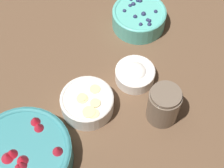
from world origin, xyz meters
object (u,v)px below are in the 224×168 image
(bowl_cream, at_px, (135,74))
(jar_chocolate, at_px, (164,106))
(bowl_strawberries, at_px, (23,154))
(bowl_bananas, at_px, (87,102))
(bowl_blueberries, at_px, (139,17))

(bowl_cream, distance_m, jar_chocolate, 0.14)
(bowl_strawberries, distance_m, jar_chocolate, 0.37)
(bowl_bananas, relative_size, jar_chocolate, 1.29)
(bowl_cream, bearing_deg, bowl_blueberries, 68.78)
(bowl_strawberries, xyz_separation_m, bowl_bananas, (0.18, 0.10, -0.01))
(bowl_strawberries, distance_m, bowl_bananas, 0.21)
(bowl_bananas, height_order, bowl_cream, bowl_bananas)
(bowl_bananas, distance_m, bowl_cream, 0.16)
(bowl_bananas, bearing_deg, bowl_cream, 20.35)
(bowl_strawberries, xyz_separation_m, jar_chocolate, (0.37, 0.03, 0.01))
(bowl_cream, bearing_deg, bowl_bananas, -159.65)
(bowl_bananas, relative_size, bowl_cream, 1.27)
(bowl_cream, height_order, jar_chocolate, jar_chocolate)
(bowl_blueberries, bearing_deg, bowl_cream, -111.22)
(bowl_cream, relative_size, jar_chocolate, 1.02)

